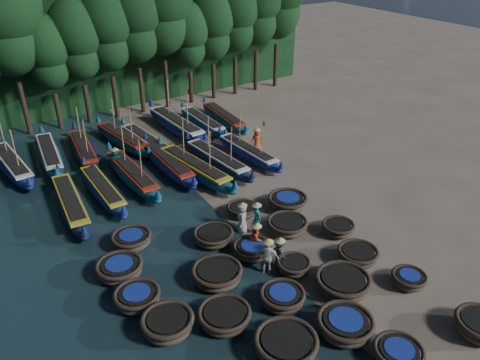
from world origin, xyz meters
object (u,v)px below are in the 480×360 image
coracle_7 (345,325)px  coracle_22 (213,236)px  coracle_9 (409,279)px  coracle_19 (338,228)px  long_boat_7 (217,160)px  fisherman_5 (116,160)px  coracle_23 (242,210)px  coracle_24 (288,201)px  long_boat_6 (194,168)px  long_boat_10 (12,165)px  coracle_12 (282,297)px  fisherman_2 (257,237)px  coracle_14 (358,255)px  coracle_15 (137,297)px  long_boat_5 (168,163)px  long_boat_16 (203,122)px  long_boat_11 (50,155)px  coracle_4 (480,326)px  coracle_18 (287,225)px  coracle_3 (398,353)px  coracle_10 (168,324)px  coracle_21 (132,239)px  long_boat_13 (122,139)px  coracle_20 (120,269)px  long_boat_3 (103,190)px  fisherman_4 (268,256)px  long_boat_17 (224,118)px  fisherman_1 (257,217)px  coracle_17 (252,249)px  long_boat_12 (84,150)px  coracle_6 (286,345)px  fisherman_3 (279,252)px  coracle_11 (224,316)px  fisherman_0 (242,217)px  long_boat_4 (132,175)px  long_boat_8 (248,152)px  long_boat_15 (176,125)px  coracle_8 (343,283)px  long_boat_14 (146,141)px

coracle_7 → coracle_22: (-1.47, 7.96, -0.06)m
coracle_9 → coracle_19: size_ratio=1.01×
long_boat_7 → fisherman_5: size_ratio=4.28×
coracle_23 → coracle_24: coracle_24 is taller
long_boat_6 → long_boat_10: size_ratio=1.03×
coracle_12 → fisherman_5: fisherman_5 is taller
coracle_23 → coracle_24: bearing=-15.8°
coracle_23 → fisherman_2: (-1.09, -3.06, 0.45)m
coracle_14 → coracle_15: bearing=164.5°
long_boat_5 → long_boat_16: (5.31, 5.25, -0.04)m
long_boat_11 → coracle_7: bearing=-68.8°
coracle_4 → coracle_18: coracle_4 is taller
coracle_3 → coracle_7: (-0.76, 2.01, 0.08)m
coracle_23 → coracle_24: 2.67m
coracle_10 → coracle_15: size_ratio=0.97×
coracle_21 → long_boat_13: 12.49m
coracle_20 → fisherman_2: 6.58m
coracle_9 → long_boat_3: (-9.15, 14.74, 0.13)m
coracle_18 → fisherman_4: size_ratio=1.14×
coracle_4 → long_boat_6: size_ratio=0.24×
long_boat_17 → coracle_20: bearing=-131.2°
fisherman_5 → coracle_19: bearing=151.4°
fisherman_1 → fisherman_2: 1.52m
coracle_20 → fisherman_2: size_ratio=1.37×
long_boat_6 → fisherman_5: long_boat_6 is taller
coracle_9 → coracle_20: 12.98m
coracle_19 → coracle_23: bearing=128.4°
coracle_17 → long_boat_17: size_ratio=0.29×
long_boat_5 → coracle_20: bearing=-126.7°
long_boat_12 → fisherman_1: long_boat_12 is taller
coracle_6 → fisherman_3: 5.20m
coracle_11 → fisherman_2: size_ratio=1.32×
long_boat_12 → fisherman_5: size_ratio=4.23×
fisherman_0 → fisherman_5: 10.61m
coracle_19 → long_boat_4: long_boat_4 is taller
coracle_9 → coracle_3: bearing=-144.2°
coracle_10 → long_boat_8: (11.08, 11.46, 0.01)m
coracle_12 → fisherman_3: fisherman_3 is taller
coracle_18 → fisherman_1: bearing=151.5°
long_boat_13 → long_boat_15: bearing=-6.7°
coracle_14 → coracle_19: 2.31m
coracle_17 → long_boat_8: bearing=58.5°
coracle_3 → coracle_8: (0.84, 3.88, 0.09)m
fisherman_2 → long_boat_6: bearing=40.3°
long_boat_14 → coracle_17: bearing=-98.1°
coracle_11 → fisherman_3: bearing=24.5°
long_boat_15 → long_boat_16: bearing=-12.8°
coracle_4 → coracle_18: size_ratio=0.90×
coracle_23 → long_boat_6: 5.47m
coracle_19 → long_boat_6: bearing=109.7°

